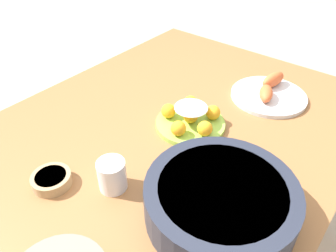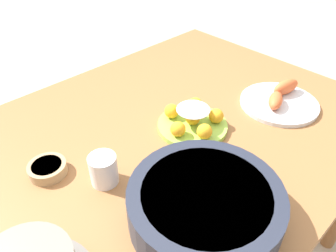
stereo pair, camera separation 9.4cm
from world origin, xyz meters
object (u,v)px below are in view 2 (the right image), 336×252
serving_bowl (205,204)px  sauce_bowl (47,168)px  dining_table (143,168)px  seafood_platter (280,100)px  cup_far (104,170)px  cake_plate (193,121)px

serving_bowl → sauce_bowl: 0.42m
dining_table → seafood_platter: size_ratio=6.00×
dining_table → cup_far: 0.20m
cake_plate → dining_table: bearing=-14.4°
dining_table → serving_bowl: serving_bowl is taller
dining_table → seafood_platter: bearing=161.5°
dining_table → cup_far: (0.15, 0.04, 0.13)m
cake_plate → seafood_platter: size_ratio=0.83×
serving_bowl → seafood_platter: (-0.53, -0.13, -0.03)m
cake_plate → serving_bowl: size_ratio=0.63×
sauce_bowl → cup_far: cup_far is taller
dining_table → seafood_platter: 0.51m
serving_bowl → sauce_bowl: bearing=-63.9°
serving_bowl → cup_far: 0.26m
cake_plate → seafood_platter: cake_plate is taller
cup_far → seafood_platter: bearing=169.0°
dining_table → cup_far: size_ratio=19.11×
cake_plate → cup_far: bearing=-1.1°
sauce_bowl → cup_far: bearing=125.3°
seafood_platter → cup_far: cup_far is taller
cake_plate → serving_bowl: 0.33m
dining_table → sauce_bowl: (0.24, -0.09, 0.10)m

